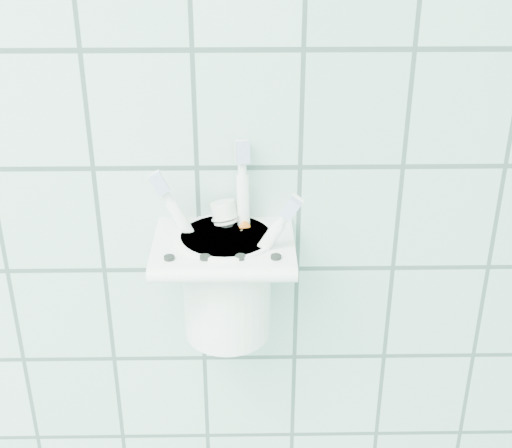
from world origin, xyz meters
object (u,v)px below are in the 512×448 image
toothbrush_blue (246,240)px  toothbrush_pink (241,246)px  toothpaste_tube (247,261)px  cup (227,281)px  holder_bracket (224,248)px  toothbrush_orange (205,248)px

toothbrush_blue → toothbrush_pink: bearing=-147.0°
toothbrush_pink → toothpaste_tube: toothbrush_pink is taller
toothbrush_pink → toothpaste_tube: bearing=-15.9°
cup → toothbrush_blue: toothbrush_blue is taller
cup → toothbrush_blue: size_ratio=0.59×
holder_bracket → cup: 0.04m
holder_bracket → toothpaste_tube: toothpaste_tube is taller
toothbrush_blue → toothpaste_tube: toothbrush_blue is taller
toothpaste_tube → toothbrush_orange: bearing=-156.9°
toothbrush_pink → toothbrush_orange: bearing=171.1°
toothbrush_orange → toothpaste_tube: toothbrush_orange is taller
holder_bracket → toothbrush_pink: 0.02m
cup → toothbrush_pink: bearing=-6.8°
cup → toothbrush_pink: size_ratio=0.63×
cup → toothbrush_blue: 0.05m
toothbrush_blue → toothbrush_orange: size_ratio=1.08×
toothpaste_tube → toothbrush_pink: bearing=-162.8°
cup → toothbrush_blue: (0.02, 0.00, 0.04)m
toothbrush_pink → toothbrush_blue: 0.01m
holder_bracket → toothbrush_pink: (0.02, 0.00, 0.00)m
cup → toothbrush_pink: 0.04m
toothbrush_pink → holder_bracket: bearing=175.1°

